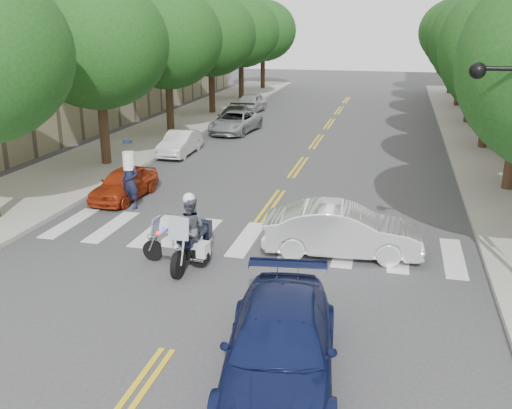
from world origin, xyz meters
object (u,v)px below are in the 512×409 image
(motorcycle_police, at_px, (191,232))
(officer_standing, at_px, (130,181))
(motorcycle_parked, at_px, (181,249))
(convertible, at_px, (342,231))
(sedan_blue, at_px, (280,347))

(motorcycle_police, distance_m, officer_standing, 5.66)
(motorcycle_parked, distance_m, convertible, 4.66)
(sedan_blue, bearing_deg, officer_standing, 121.86)
(convertible, xyz_separation_m, sedan_blue, (-0.51, -6.49, -0.00))
(motorcycle_police, height_order, convertible, motorcycle_police)
(motorcycle_police, relative_size, convertible, 0.56)
(officer_standing, bearing_deg, motorcycle_police, -30.65)
(sedan_blue, bearing_deg, convertible, 77.96)
(officer_standing, relative_size, sedan_blue, 0.39)
(convertible, bearing_deg, motorcycle_parked, 107.85)
(convertible, bearing_deg, officer_standing, 67.47)
(motorcycle_police, xyz_separation_m, sedan_blue, (3.54, -4.85, -0.18))
(motorcycle_parked, xyz_separation_m, convertible, (4.29, 1.80, 0.29))
(motorcycle_parked, relative_size, officer_standing, 1.01)
(motorcycle_police, xyz_separation_m, officer_standing, (-3.85, 4.15, 0.08))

